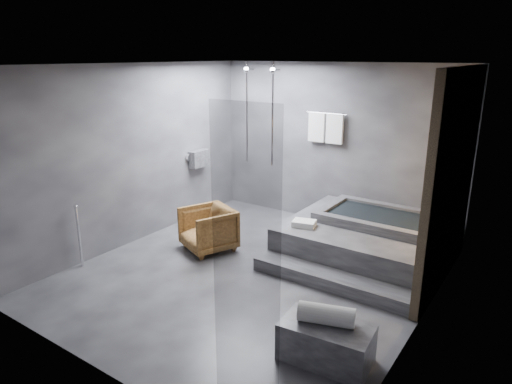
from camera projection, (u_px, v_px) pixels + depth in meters
The scene contains 7 objects.
room at pixel (289, 151), 5.82m from camera, with size 5.00×5.04×2.82m.
tub_deck at pixel (365, 240), 6.85m from camera, with size 2.20×2.00×0.50m, color #2E2E30.
tub_step at pixel (330, 280), 5.96m from camera, with size 2.20×0.36×0.18m, color #2E2E30.
concrete_bench at pixel (326, 343), 4.49m from camera, with size 0.88×0.49×0.40m, color #333335.
driftwood_chair at pixel (208, 229), 7.03m from camera, with size 0.72×0.74×0.67m, color #492C12.
rolled_towel at pixel (326, 315), 4.42m from camera, with size 0.20×0.20×0.55m, color silver.
deck_towel at pixel (304, 223), 6.68m from camera, with size 0.33×0.24×0.09m, color silver.
Camera 1 is at (3.29, -4.71, 2.92)m, focal length 32.00 mm.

